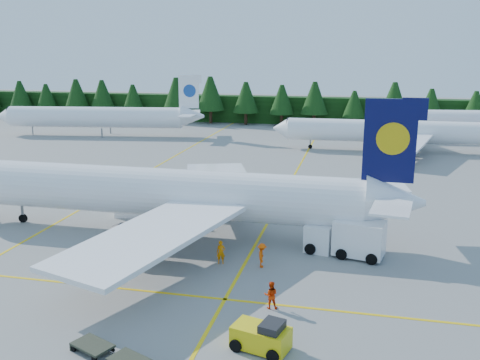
% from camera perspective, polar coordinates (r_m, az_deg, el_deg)
% --- Properties ---
extents(ground, '(320.00, 320.00, 0.00)m').
position_cam_1_polar(ground, '(43.84, -7.34, -8.33)').
color(ground, gray).
rests_on(ground, ground).
extents(taxi_stripe_a, '(0.25, 120.00, 0.01)m').
position_cam_1_polar(taxi_stripe_a, '(66.63, -12.80, -0.81)').
color(taxi_stripe_a, yellow).
rests_on(taxi_stripe_a, ground).
extents(taxi_stripe_b, '(0.25, 120.00, 0.01)m').
position_cam_1_polar(taxi_stripe_b, '(60.89, 4.47, -1.88)').
color(taxi_stripe_b, yellow).
rests_on(taxi_stripe_b, ground).
extents(taxi_stripe_cross, '(80.00, 0.25, 0.01)m').
position_cam_1_polar(taxi_stripe_cross, '(38.75, -10.43, -11.53)').
color(taxi_stripe_cross, yellow).
rests_on(taxi_stripe_cross, ground).
extents(treeline_hedge, '(220.00, 4.00, 6.00)m').
position_cam_1_polar(treeline_hedge, '(121.63, 6.02, 7.41)').
color(treeline_hedge, black).
rests_on(treeline_hedge, ground).
extents(airliner_navy, '(43.47, 35.81, 12.65)m').
position_cam_1_polar(airliner_navy, '(49.08, -9.67, -1.30)').
color(airliner_navy, white).
rests_on(airliner_navy, ground).
extents(airliner_red, '(36.92, 30.36, 10.73)m').
position_cam_1_polar(airliner_red, '(91.04, 14.66, 5.03)').
color(airliner_red, white).
rests_on(airliner_red, ground).
extents(airliner_far_left, '(39.82, 9.21, 11.62)m').
position_cam_1_polar(airliner_far_left, '(108.09, -15.73, 6.51)').
color(airliner_far_left, white).
rests_on(airliner_far_left, ground).
extents(airstairs, '(4.14, 5.62, 3.52)m').
position_cam_1_polar(airstairs, '(55.34, -10.95, -2.90)').
color(airstairs, white).
rests_on(airstairs, ground).
extents(service_truck, '(6.68, 3.61, 3.06)m').
position_cam_1_polar(service_truck, '(44.64, 11.13, -5.99)').
color(service_truck, white).
rests_on(service_truck, ground).
extents(baggage_tug, '(3.49, 2.44, 1.70)m').
position_cam_1_polar(baggage_tug, '(31.14, 2.38, -16.29)').
color(baggage_tug, yellow).
rests_on(baggage_tug, ground).
extents(crew_a, '(0.76, 0.57, 1.87)m').
position_cam_1_polar(crew_a, '(42.27, -2.05, -7.72)').
color(crew_a, orange).
rests_on(crew_a, ground).
extents(crew_b, '(1.00, 0.83, 1.86)m').
position_cam_1_polar(crew_b, '(35.48, 3.32, -12.14)').
color(crew_b, red).
rests_on(crew_b, ground).
extents(crew_c, '(0.64, 0.86, 1.92)m').
position_cam_1_polar(crew_c, '(41.62, 2.36, -8.04)').
color(crew_c, '#FF5005').
rests_on(crew_c, ground).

